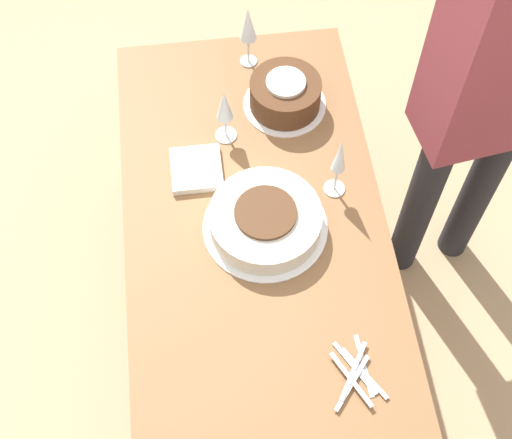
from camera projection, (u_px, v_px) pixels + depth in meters
ground_plane at (256, 325)px, 2.67m from camera, size 12.00×12.00×0.00m
dining_table at (256, 248)px, 2.15m from camera, size 1.52×0.76×0.73m
cake_center_white at (265, 221)px, 2.02m from camera, size 0.36×0.36×0.09m
cake_front_chocolate at (285, 94)px, 2.24m from camera, size 0.26×0.26×0.11m
wine_glass_near at (248, 25)px, 2.24m from camera, size 0.06×0.06×0.23m
wine_glass_far at (224, 108)px, 2.10m from camera, size 0.07×0.07×0.20m
wine_glass_extra at (339, 159)px, 1.99m from camera, size 0.06×0.06×0.23m
fork_pile at (357, 373)px, 1.82m from camera, size 0.20×0.14×0.02m
napkin_stack at (196, 169)px, 2.14m from camera, size 0.16×0.15×0.02m
person_cutting at (499, 82)px, 1.98m from camera, size 0.27×0.43×1.65m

